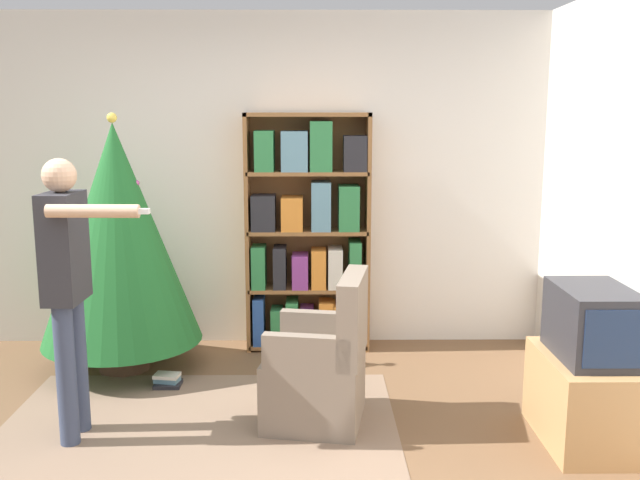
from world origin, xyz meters
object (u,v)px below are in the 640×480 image
(standing_person, at_px, (68,277))
(armchair, at_px, (321,371))
(bookshelf, at_px, (309,236))
(television, at_px, (593,323))
(christmas_tree, at_px, (118,235))

(standing_person, bearing_deg, armchair, 98.96)
(bookshelf, bearing_deg, television, -46.23)
(christmas_tree, relative_size, standing_person, 1.15)
(bookshelf, distance_m, television, 2.29)
(television, relative_size, christmas_tree, 0.32)
(bookshelf, distance_m, armchair, 1.50)
(television, bearing_deg, standing_person, 178.35)
(bookshelf, xyz_separation_m, standing_person, (-1.33, -1.56, 0.05))
(bookshelf, relative_size, christmas_tree, 1.00)
(bookshelf, relative_size, standing_person, 1.15)
(armchair, bearing_deg, christmas_tree, -112.62)
(bookshelf, height_order, christmas_tree, christmas_tree)
(television, height_order, christmas_tree, christmas_tree)
(bookshelf, bearing_deg, christmas_tree, -160.69)
(bookshelf, height_order, standing_person, bookshelf)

